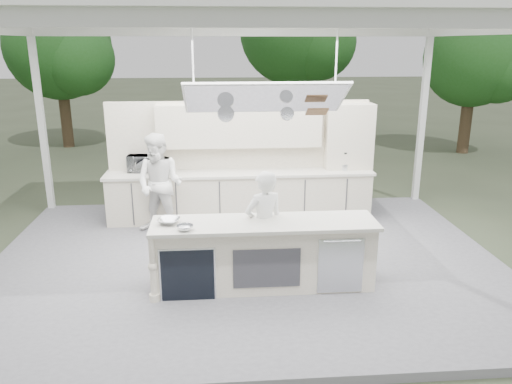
{
  "coord_description": "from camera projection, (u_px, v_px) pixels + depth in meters",
  "views": [
    {
      "loc": [
        -0.42,
        -7.29,
        3.42
      ],
      "look_at": [
        0.19,
        0.4,
        1.11
      ],
      "focal_mm": 35.0,
      "sensor_mm": 36.0,
      "label": 1
    }
  ],
  "objects": [
    {
      "name": "ground",
      "position": [
        246.0,
        266.0,
        7.98
      ],
      "size": [
        90.0,
        90.0,
        0.0
      ],
      "primitive_type": "plane",
      "color": "#424C34",
      "rests_on": "ground"
    },
    {
      "name": "stage_deck",
      "position": [
        246.0,
        262.0,
        7.96
      ],
      "size": [
        8.0,
        6.0,
        0.12
      ],
      "primitive_type": "cube",
      "color": "slate",
      "rests_on": "ground"
    },
    {
      "name": "tent",
      "position": [
        245.0,
        21.0,
        6.9
      ],
      "size": [
        8.2,
        6.2,
        3.86
      ],
      "color": "white",
      "rests_on": "ground"
    },
    {
      "name": "demo_island",
      "position": [
        263.0,
        254.0,
        6.95
      ],
      "size": [
        3.1,
        0.79,
        0.95
      ],
      "color": "beige",
      "rests_on": "stage_deck"
    },
    {
      "name": "back_counter",
      "position": [
        240.0,
        195.0,
        9.62
      ],
      "size": [
        5.08,
        0.72,
        0.95
      ],
      "color": "beige",
      "rests_on": "stage_deck"
    },
    {
      "name": "back_wall_unit",
      "position": [
        262.0,
        143.0,
        9.58
      ],
      "size": [
        5.05,
        0.48,
        2.25
      ],
      "color": "beige",
      "rests_on": "stage_deck"
    },
    {
      "name": "tree_cluster",
      "position": [
        223.0,
        47.0,
        16.35
      ],
      "size": [
        19.55,
        9.4,
        5.85
      ],
      "color": "#463423",
      "rests_on": "ground"
    },
    {
      "name": "head_chef",
      "position": [
        264.0,
        226.0,
        7.06
      ],
      "size": [
        0.69,
        0.58,
        1.62
      ],
      "primitive_type": "imported",
      "rotation": [
        0.0,
        0.0,
        3.54
      ],
      "color": "white",
      "rests_on": "stage_deck"
    },
    {
      "name": "sous_chef",
      "position": [
        160.0,
        184.0,
        8.8
      ],
      "size": [
        1.06,
        0.95,
        1.81
      ],
      "primitive_type": "imported",
      "rotation": [
        0.0,
        0.0,
        -0.36
      ],
      "color": "white",
      "rests_on": "stage_deck"
    },
    {
      "name": "toaster_oven",
      "position": [
        144.0,
        163.0,
        9.47
      ],
      "size": [
        0.61,
        0.44,
        0.32
      ],
      "primitive_type": "imported",
      "rotation": [
        0.0,
        0.0,
        -0.08
      ],
      "color": "#B4B7BB",
      "rests_on": "back_counter"
    },
    {
      "name": "bowl_large",
      "position": [
        169.0,
        221.0,
        6.75
      ],
      "size": [
        0.37,
        0.37,
        0.07
      ],
      "primitive_type": "imported",
      "rotation": [
        0.0,
        0.0,
        -0.28
      ],
      "color": "silver",
      "rests_on": "demo_island"
    },
    {
      "name": "bowl_small",
      "position": [
        185.0,
        228.0,
        6.51
      ],
      "size": [
        0.29,
        0.29,
        0.07
      ],
      "primitive_type": "imported",
      "rotation": [
        0.0,
        0.0,
        0.43
      ],
      "color": "silver",
      "rests_on": "demo_island"
    }
  ]
}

